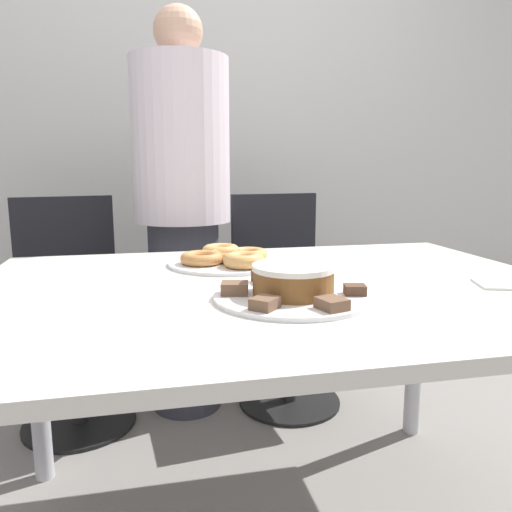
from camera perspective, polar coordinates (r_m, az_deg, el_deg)
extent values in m
cube|color=silver|center=(2.82, -6.37, 15.82)|extent=(8.00, 0.05, 2.60)
cube|color=silver|center=(1.23, 2.38, -3.92)|extent=(1.46, 1.06, 0.03)
cylinder|color=silver|center=(1.80, -23.75, -12.57)|extent=(0.06, 0.06, 0.71)
cylinder|color=silver|center=(2.01, 17.76, -9.71)|extent=(0.06, 0.06, 0.71)
cylinder|color=#383842|center=(2.14, -8.06, -6.81)|extent=(0.29, 0.29, 0.80)
cylinder|color=silver|center=(2.05, -8.57, 12.80)|extent=(0.38, 0.38, 0.63)
sphere|color=tan|center=(2.11, -8.90, 24.08)|extent=(0.19, 0.19, 0.19)
cylinder|color=black|center=(2.23, -19.47, -17.49)|extent=(0.44, 0.44, 0.01)
cylinder|color=#262626|center=(2.14, -19.83, -12.23)|extent=(0.06, 0.06, 0.43)
cube|color=black|center=(2.06, -20.22, -6.20)|extent=(0.52, 0.52, 0.04)
cube|color=black|center=(2.21, -20.99, 0.95)|extent=(0.39, 0.11, 0.42)
cylinder|color=black|center=(2.29, 3.83, -16.17)|extent=(0.44, 0.44, 0.01)
cylinder|color=#262626|center=(2.20, 3.90, -11.00)|extent=(0.06, 0.06, 0.43)
cube|color=black|center=(2.12, 3.98, -5.11)|extent=(0.48, 0.48, 0.04)
cube|color=black|center=(2.26, 2.08, 1.82)|extent=(0.40, 0.07, 0.42)
cylinder|color=white|center=(1.10, 4.43, -4.63)|extent=(0.35, 0.35, 0.01)
cylinder|color=white|center=(1.47, -3.29, -0.76)|extent=(0.35, 0.35, 0.01)
cylinder|color=brown|center=(1.09, 4.45, -3.00)|extent=(0.18, 0.18, 0.05)
cylinder|color=white|center=(1.08, 4.48, -1.30)|extent=(0.18, 0.18, 0.01)
cube|color=brown|center=(1.09, -2.46, -3.70)|extent=(0.07, 0.06, 0.03)
cube|color=brown|center=(0.98, 1.02, -5.41)|extent=(0.07, 0.07, 0.02)
cube|color=brown|center=(0.99, 8.67, -5.40)|extent=(0.06, 0.07, 0.02)
cube|color=#513828|center=(1.11, 11.24, -3.80)|extent=(0.05, 0.05, 0.02)
cube|color=brown|center=(1.21, 7.21, -2.49)|extent=(0.07, 0.07, 0.02)
cube|color=#513828|center=(1.20, 0.97, -2.42)|extent=(0.06, 0.06, 0.03)
torus|color=#C68447|center=(1.47, -3.30, 0.04)|extent=(0.11, 0.11, 0.03)
torus|color=tan|center=(1.54, -4.04, 0.59)|extent=(0.12, 0.12, 0.04)
torus|color=#C68447|center=(1.44, -6.18, -0.24)|extent=(0.13, 0.13, 0.03)
torus|color=tan|center=(1.38, -1.42, -0.47)|extent=(0.11, 0.11, 0.04)
torus|color=tan|center=(1.49, -0.87, 0.21)|extent=(0.12, 0.12, 0.03)
cube|color=white|center=(1.36, 26.59, -2.92)|extent=(0.16, 0.14, 0.01)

